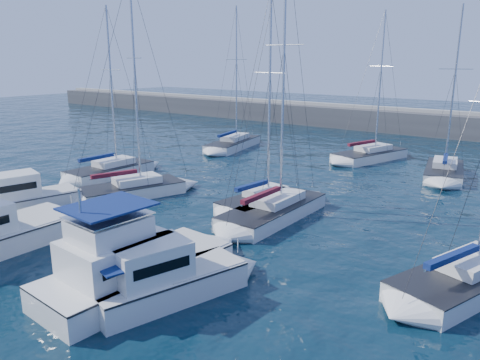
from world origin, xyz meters
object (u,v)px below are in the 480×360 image
Objects in this scene: motor_yacht_stbd_inner at (129,267)px; sailboat_back_c at (444,171)px; sailboat_mid_c at (262,202)px; motor_yacht_stbd_outer at (164,281)px; sailboat_mid_a at (110,171)px; sailboat_mid_e at (466,278)px; sailboat_back_b at (370,155)px; motor_yacht_port_outer at (23,199)px; sailboat_back_a at (233,144)px; sailboat_mid_d at (274,210)px; sailboat_mid_b at (132,189)px.

sailboat_back_c reaches higher than motor_yacht_stbd_inner.
motor_yacht_stbd_outer is at bearing -66.77° from sailboat_mid_c.
sailboat_mid_a is 30.60m from sailboat_mid_e.
sailboat_back_b reaches higher than motor_yacht_stbd_inner.
motor_yacht_stbd_outer is 0.48× the size of sailboat_back_b.
sailboat_back_c is (4.04, 30.50, -0.41)m from motor_yacht_stbd_outer.
sailboat_mid_e is at bearing 27.15° from motor_yacht_port_outer.
sailboat_back_a reaches higher than sailboat_mid_c.
sailboat_mid_b is at bearing -169.08° from sailboat_mid_d.
sailboat_mid_a reaches higher than motor_yacht_stbd_inner.
sailboat_mid_e is at bearing -8.63° from sailboat_mid_c.
sailboat_mid_d is (-0.17, 12.31, -0.58)m from motor_yacht_stbd_inner.
sailboat_back_b is at bearing 53.51° from sailboat_mid_a.
sailboat_mid_a is at bearing -155.83° from sailboat_back_c.
motor_yacht_stbd_outer is (1.93, 0.27, -0.19)m from motor_yacht_stbd_inner.
sailboat_mid_a reaches higher than motor_yacht_stbd_outer.
sailboat_mid_b reaches higher than sailboat_back_c.
motor_yacht_stbd_inner is 13.49m from sailboat_mid_c.
motor_yacht_stbd_outer is 0.44× the size of sailboat_back_a.
sailboat_mid_e is at bearing 17.42° from sailboat_mid_b.
sailboat_mid_d reaches higher than sailboat_back_a.
sailboat_mid_d is (-2.10, 12.05, -0.39)m from motor_yacht_stbd_outer.
sailboat_mid_e reaches higher than motor_yacht_stbd_inner.
sailboat_mid_a is 17.96m from sailboat_mid_d.
sailboat_mid_b reaches higher than motor_yacht_stbd_inner.
motor_yacht_stbd_inner is 0.56× the size of sailboat_mid_b.
motor_yacht_stbd_outer is at bearing -66.01° from sailboat_back_b.
motor_yacht_port_outer is 0.43× the size of sailboat_mid_b.
sailboat_mid_e is at bearing 40.79° from motor_yacht_stbd_inner.
sailboat_back_c is at bearing 98.23° from motor_yacht_stbd_outer.
motor_yacht_port_outer is 7.65m from sailboat_mid_b.
sailboat_back_c is at bearing 124.96° from sailboat_mid_e.
motor_yacht_port_outer is 0.44× the size of sailboat_back_a.
sailboat_mid_a is 26.17m from sailboat_back_b.
sailboat_back_a is 15.80m from sailboat_back_b.
sailboat_mid_a is 0.99× the size of sailboat_back_c.
sailboat_back_c is at bearing 73.17° from sailboat_mid_c.
sailboat_mid_e is at bearing -13.52° from sailboat_mid_d.
sailboat_mid_c is (-3.74, 13.09, -0.39)m from motor_yacht_stbd_outer.
sailboat_mid_e is at bearing -5.90° from sailboat_mid_a.
motor_yacht_port_outer is at bearing -69.82° from sailboat_mid_a.
motor_yacht_stbd_inner is 15.43m from sailboat_mid_e.
sailboat_mid_c is 1.00× the size of sailboat_back_c.
motor_yacht_port_outer is at bearing -148.21° from sailboat_mid_e.
sailboat_mid_c is (16.30, 0.27, 0.02)m from sailboat_mid_a.
sailboat_mid_a is at bearing -171.76° from sailboat_mid_c.
motor_yacht_port_outer is 10.63m from sailboat_mid_a.
motor_yacht_stbd_outer is 12.23m from sailboat_mid_d.
sailboat_mid_c is at bearing 121.74° from motor_yacht_stbd_outer.
sailboat_mid_d reaches higher than motor_yacht_port_outer.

